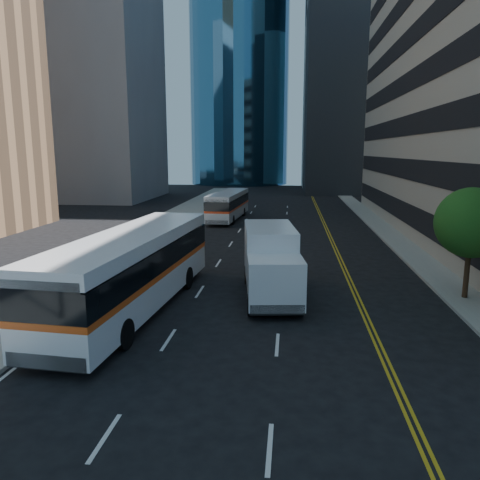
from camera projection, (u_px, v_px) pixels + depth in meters
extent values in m
plane|color=black|center=(260.00, 369.00, 14.88)|extent=(160.00, 160.00, 0.00)
cube|color=gray|center=(158.00, 230.00, 40.39)|extent=(5.00, 90.00, 0.15)
cube|color=gray|center=(389.00, 234.00, 38.32)|extent=(2.00, 90.00, 0.15)
cube|color=gray|center=(398.00, 9.00, 77.61)|extent=(30.00, 28.00, 60.00)
cube|color=gray|center=(86.00, 73.00, 65.32)|extent=(18.00, 18.00, 35.00)
cylinder|color=#332114|center=(467.00, 274.00, 21.50)|extent=(0.24, 0.24, 2.20)
sphere|color=#1D4212|center=(471.00, 223.00, 21.05)|extent=(3.20, 3.20, 3.20)
cube|color=white|center=(134.00, 288.00, 20.29)|extent=(3.87, 13.39, 1.21)
cube|color=#EF5416|center=(133.00, 272.00, 20.15)|extent=(3.89, 13.41, 0.24)
cube|color=black|center=(133.00, 258.00, 20.04)|extent=(3.89, 13.41, 0.99)
cube|color=white|center=(132.00, 239.00, 19.88)|extent=(3.87, 13.39, 0.55)
cylinder|color=black|center=(56.00, 329.00, 16.78)|extent=(0.41, 1.12, 1.10)
cylinder|color=black|center=(124.00, 334.00, 16.31)|extent=(0.41, 1.12, 1.10)
cylinder|color=black|center=(138.00, 275.00, 24.01)|extent=(0.41, 1.12, 1.10)
cylinder|color=black|center=(187.00, 278.00, 23.53)|extent=(0.41, 1.12, 1.10)
cube|color=silver|center=(228.00, 212.00, 47.06)|extent=(3.05, 10.83, 0.98)
cube|color=#EF3F16|center=(228.00, 206.00, 46.95)|extent=(3.07, 10.85, 0.20)
cube|color=black|center=(228.00, 201.00, 46.86)|extent=(3.07, 10.85, 0.80)
cube|color=silver|center=(228.00, 194.00, 46.73)|extent=(3.05, 10.83, 0.45)
cylinder|color=black|center=(211.00, 219.00, 44.21)|extent=(0.33, 0.91, 0.89)
cylinder|color=black|center=(232.00, 220.00, 43.85)|extent=(0.33, 0.91, 0.89)
cylinder|color=black|center=(224.00, 211.00, 50.06)|extent=(0.33, 0.91, 0.89)
cylinder|color=black|center=(243.00, 212.00, 49.70)|extent=(0.33, 0.91, 0.89)
cube|color=white|center=(275.00, 282.00, 19.68)|extent=(2.57, 2.40, 2.03)
cube|color=black|center=(278.00, 279.00, 18.71)|extent=(2.11, 0.32, 1.06)
cube|color=white|center=(269.00, 251.00, 22.90)|extent=(2.88, 4.90, 2.52)
cube|color=black|center=(271.00, 286.00, 22.13)|extent=(2.49, 6.55, 0.24)
cylinder|color=black|center=(251.00, 305.00, 19.66)|extent=(0.38, 0.96, 0.93)
cylinder|color=black|center=(300.00, 305.00, 19.69)|extent=(0.38, 0.96, 0.93)
cylinder|color=black|center=(247.00, 275.00, 24.41)|extent=(0.38, 0.96, 0.93)
cylinder|color=black|center=(287.00, 275.00, 24.44)|extent=(0.38, 0.96, 0.93)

